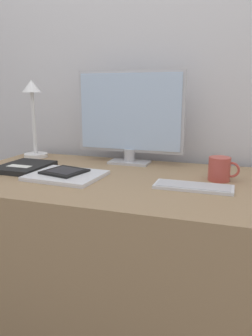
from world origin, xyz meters
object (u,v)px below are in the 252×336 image
object	(u,v)px
laptop	(66,176)
keyboard	(193,187)
ereader	(65,171)
notebook	(24,167)
desk_lamp	(33,111)
coffee_mug	(220,169)
monitor	(130,116)

from	to	relation	value
laptop	keyboard	bearing A→B (deg)	0.95
ereader	notebook	bearing A→B (deg)	167.00
keyboard	laptop	bearing A→B (deg)	-179.05
laptop	desk_lamp	bearing A→B (deg)	137.85
keyboard	ereader	distance (m)	0.55
desk_lamp	coffee_mug	distance (m)	1.03
monitor	ereader	size ratio (longest dim) A/B	2.80
monitor	ereader	world-z (taller)	monitor
ereader	notebook	world-z (taller)	ereader
laptop	ereader	size ratio (longest dim) A/B	1.63
laptop	desk_lamp	xyz separation A→B (m)	(-0.37, 0.34, 0.24)
coffee_mug	monitor	bearing A→B (deg)	156.90
monitor	laptop	distance (m)	0.45
notebook	coffee_mug	size ratio (longest dim) A/B	2.09
keyboard	laptop	xyz separation A→B (m)	(-0.53, -0.01, 0.00)
ereader	coffee_mug	distance (m)	0.65
desk_lamp	coffee_mug	world-z (taller)	desk_lamp
monitor	coffee_mug	size ratio (longest dim) A/B	4.32
desk_lamp	notebook	size ratio (longest dim) A/B	1.60
monitor	laptop	size ratio (longest dim) A/B	1.72
ereader	coffee_mug	xyz separation A→B (m)	(0.63, 0.14, 0.03)
keyboard	notebook	bearing A→B (deg)	175.47
notebook	desk_lamp	bearing A→B (deg)	113.27
keyboard	ereader	xyz separation A→B (m)	(-0.55, 0.01, 0.01)
laptop	desk_lamp	world-z (taller)	desk_lamp
monitor	desk_lamp	bearing A→B (deg)	-179.00
laptop	coffee_mug	distance (m)	0.64
laptop	coffee_mug	world-z (taller)	coffee_mug
ereader	desk_lamp	size ratio (longest dim) A/B	0.46
monitor	laptop	xyz separation A→B (m)	(-0.17, -0.35, -0.23)
ereader	laptop	bearing A→B (deg)	-44.41
notebook	coffee_mug	distance (m)	0.88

